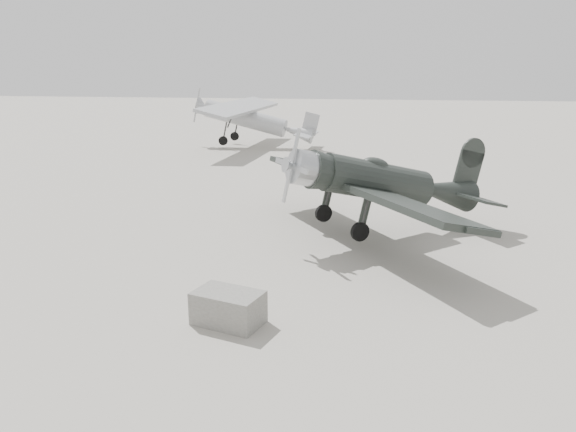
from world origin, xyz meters
The scene contains 4 objects.
ground centered at (0.00, 0.00, 0.00)m, with size 160.00×160.00×0.00m, color #A59F93.
lowwing_monoplane centered at (3.92, 5.57, 1.91)m, with size 9.04×10.37×3.62m.
highwing_monoplane centered at (-5.25, 25.89, 2.26)m, with size 9.07×12.77×3.62m.
equipment_block centered at (0.23, -2.00, 0.40)m, with size 1.58×0.99×0.79m, color slate.
Camera 1 is at (3.42, -13.81, 6.00)m, focal length 35.00 mm.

